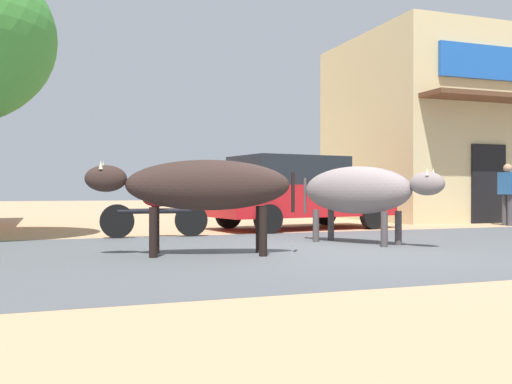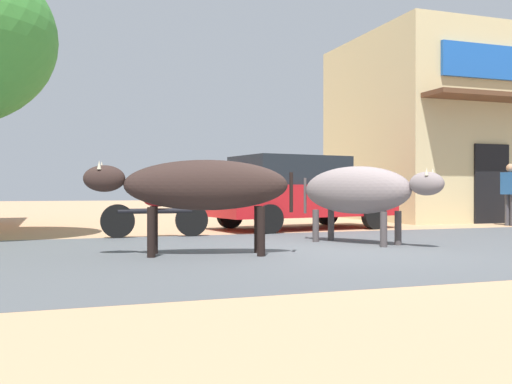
% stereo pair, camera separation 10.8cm
% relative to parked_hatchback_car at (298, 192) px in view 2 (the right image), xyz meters
% --- Properties ---
extents(ground, '(80.00, 80.00, 0.00)m').
position_rel_parked_hatchback_car_xyz_m(ground, '(-1.37, -4.31, -0.84)').
color(ground, tan).
extents(asphalt_road, '(72.00, 6.45, 0.00)m').
position_rel_parked_hatchback_car_xyz_m(asphalt_road, '(-1.37, -4.31, -0.84)').
color(asphalt_road, '#4E5256').
rests_on(asphalt_road, ground).
extents(storefront_right_club, '(7.46, 6.20, 5.47)m').
position_rel_parked_hatchback_car_xyz_m(storefront_right_club, '(7.10, 2.96, 1.89)').
color(storefront_right_club, '#CDBA87').
rests_on(storefront_right_club, ground).
extents(parked_hatchback_car, '(4.44, 2.51, 1.64)m').
position_rel_parked_hatchback_car_xyz_m(parked_hatchback_car, '(0.00, 0.00, 0.00)').
color(parked_hatchback_car, red).
rests_on(parked_hatchback_car, ground).
extents(parked_motorcycle, '(2.01, 0.26, 1.06)m').
position_rel_parked_hatchback_car_xyz_m(parked_motorcycle, '(-3.41, -1.22, -0.37)').
color(parked_motorcycle, black).
rests_on(parked_motorcycle, ground).
extents(cow_near_brown, '(2.80, 1.13, 1.31)m').
position_rel_parked_hatchback_car_xyz_m(cow_near_brown, '(-3.33, -4.41, 0.10)').
color(cow_near_brown, '#30221E').
rests_on(cow_near_brown, ground).
extents(cow_far_dark, '(1.60, 2.48, 1.28)m').
position_rel_parked_hatchback_car_xyz_m(cow_far_dark, '(-0.47, -3.64, 0.04)').
color(cow_far_dark, slate).
rests_on(cow_far_dark, ground).
extents(pedestrian_by_shop, '(0.30, 0.61, 1.54)m').
position_rel_parked_hatchback_car_xyz_m(pedestrian_by_shop, '(5.44, -0.67, 0.05)').
color(pedestrian_by_shop, '#3F3F47').
rests_on(pedestrian_by_shop, ground).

